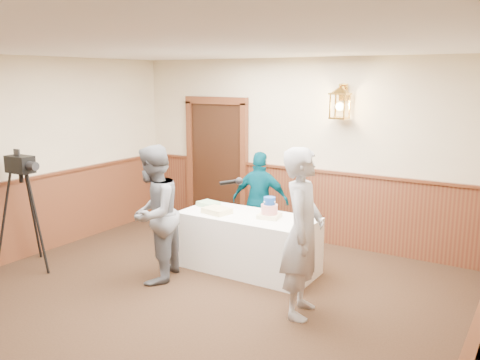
% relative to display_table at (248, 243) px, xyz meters
% --- Properties ---
extents(ground, '(7.00, 7.00, 0.00)m').
position_rel_display_table_xyz_m(ground, '(0.06, -1.90, -0.38)').
color(ground, black).
rests_on(ground, ground).
extents(room_shell, '(6.02, 7.02, 2.81)m').
position_rel_display_table_xyz_m(room_shell, '(0.00, -1.45, 1.15)').
color(room_shell, beige).
rests_on(room_shell, ground).
extents(display_table, '(1.80, 0.80, 0.75)m').
position_rel_display_table_xyz_m(display_table, '(0.00, 0.00, 0.00)').
color(display_table, white).
rests_on(display_table, ground).
extents(tiered_cake, '(0.30, 0.30, 0.27)m').
position_rel_display_table_xyz_m(tiered_cake, '(0.30, 0.03, 0.48)').
color(tiered_cake, '#FDEFBF').
rests_on(tiered_cake, display_table).
extents(sheet_cake_yellow, '(0.38, 0.32, 0.07)m').
position_rel_display_table_xyz_m(sheet_cake_yellow, '(-0.40, -0.14, 0.41)').
color(sheet_cake_yellow, '#EBDB8C').
rests_on(sheet_cake_yellow, display_table).
extents(sheet_cake_green, '(0.31, 0.26, 0.06)m').
position_rel_display_table_xyz_m(sheet_cake_green, '(-0.71, 0.11, 0.41)').
color(sheet_cake_green, '#97D598').
rests_on(sheet_cake_green, display_table).
extents(interviewer, '(1.59, 0.99, 1.71)m').
position_rel_display_table_xyz_m(interviewer, '(-0.81, -0.91, 0.48)').
color(interviewer, slate).
rests_on(interviewer, ground).
extents(baker, '(0.58, 0.75, 1.82)m').
position_rel_display_table_xyz_m(baker, '(1.14, -0.79, 0.53)').
color(baker, '#9A9BA0').
rests_on(baker, ground).
extents(assistant_p, '(0.91, 0.53, 1.45)m').
position_rel_display_table_xyz_m(assistant_p, '(-0.30, 0.85, 0.35)').
color(assistant_p, '#013F50').
rests_on(assistant_p, ground).
extents(tv_camera_rig, '(0.59, 0.56, 1.52)m').
position_rel_display_table_xyz_m(tv_camera_rig, '(-2.54, -1.49, 0.31)').
color(tv_camera_rig, black).
rests_on(tv_camera_rig, ground).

